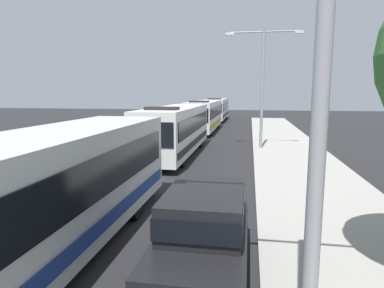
{
  "coord_description": "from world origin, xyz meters",
  "views": [
    {
      "loc": [
        3.3,
        3.35,
        3.97
      ],
      "look_at": [
        1.07,
        16.28,
        1.95
      ],
      "focal_mm": 31.38,
      "sensor_mm": 36.0,
      "label": 1
    }
  ],
  "objects_px": {
    "bus_lead": "(36,197)",
    "bus_second_in_line": "(176,129)",
    "bus_middle": "(204,115)",
    "bus_fourth_in_line": "(217,109)",
    "white_suv": "(204,230)",
    "streetlamp_mid": "(263,77)"
  },
  "relations": [
    {
      "from": "white_suv",
      "to": "streetlamp_mid",
      "type": "relative_size",
      "value": 0.57
    },
    {
      "from": "bus_middle",
      "to": "streetlamp_mid",
      "type": "height_order",
      "value": "streetlamp_mid"
    },
    {
      "from": "bus_second_in_line",
      "to": "white_suv",
      "type": "xyz_separation_m",
      "value": [
        3.7,
        -13.91,
        -0.66
      ]
    },
    {
      "from": "bus_middle",
      "to": "bus_fourth_in_line",
      "type": "distance_m",
      "value": 13.38
    },
    {
      "from": "bus_second_in_line",
      "to": "bus_middle",
      "type": "height_order",
      "value": "same"
    },
    {
      "from": "bus_second_in_line",
      "to": "streetlamp_mid",
      "type": "height_order",
      "value": "streetlamp_mid"
    },
    {
      "from": "bus_fourth_in_line",
      "to": "white_suv",
      "type": "relative_size",
      "value": 2.42
    },
    {
      "from": "bus_fourth_in_line",
      "to": "streetlamp_mid",
      "type": "relative_size",
      "value": 1.37
    },
    {
      "from": "bus_middle",
      "to": "white_suv",
      "type": "relative_size",
      "value": 2.55
    },
    {
      "from": "bus_fourth_in_line",
      "to": "streetlamp_mid",
      "type": "height_order",
      "value": "streetlamp_mid"
    },
    {
      "from": "bus_second_in_line",
      "to": "bus_fourth_in_line",
      "type": "relative_size",
      "value": 1.04
    },
    {
      "from": "bus_lead",
      "to": "bus_second_in_line",
      "type": "distance_m",
      "value": 14.27
    },
    {
      "from": "bus_middle",
      "to": "white_suv",
      "type": "distance_m",
      "value": 27.48
    },
    {
      "from": "bus_middle",
      "to": "bus_fourth_in_line",
      "type": "bearing_deg",
      "value": 90.0
    },
    {
      "from": "bus_second_in_line",
      "to": "white_suv",
      "type": "bearing_deg",
      "value": -75.11
    },
    {
      "from": "bus_fourth_in_line",
      "to": "streetlamp_mid",
      "type": "distance_m",
      "value": 24.83
    },
    {
      "from": "white_suv",
      "to": "streetlamp_mid",
      "type": "xyz_separation_m",
      "value": [
        1.7,
        16.59,
        3.96
      ]
    },
    {
      "from": "bus_middle",
      "to": "bus_fourth_in_line",
      "type": "relative_size",
      "value": 1.06
    },
    {
      "from": "bus_lead",
      "to": "bus_fourth_in_line",
      "type": "height_order",
      "value": "same"
    },
    {
      "from": "bus_second_in_line",
      "to": "white_suv",
      "type": "distance_m",
      "value": 14.41
    },
    {
      "from": "streetlamp_mid",
      "to": "bus_middle",
      "type": "bearing_deg",
      "value": 116.91
    },
    {
      "from": "bus_fourth_in_line",
      "to": "white_suv",
      "type": "xyz_separation_m",
      "value": [
        3.7,
        -40.6,
        -0.66
      ]
    }
  ]
}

